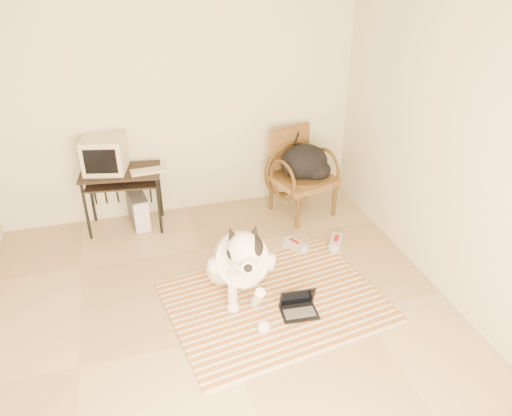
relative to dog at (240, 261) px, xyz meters
name	(u,v)px	position (x,y,z in m)	size (l,w,h in m)	color
floor	(229,337)	(-0.23, -0.51, -0.36)	(4.50, 4.50, 0.00)	tan
wall_back	(176,96)	(-0.23, 1.74, 0.99)	(4.50, 4.50, 0.00)	beige
wall_right	(473,157)	(1.77, -0.51, 0.99)	(4.50, 4.50, 0.00)	beige
rug	(275,301)	(0.26, -0.21, -0.35)	(2.01, 1.65, 0.02)	#BD571D
dog	(240,261)	(0.00, 0.00, 0.00)	(0.59, 1.25, 0.89)	silver
laptop	(298,307)	(0.41, -0.40, -0.28)	(0.33, 0.25, 0.22)	black
computer_desk	(121,179)	(-0.91, 1.47, 0.23)	(0.88, 0.56, 0.69)	black
crt_monitor	(104,154)	(-1.05, 1.53, 0.51)	(0.49, 0.47, 0.37)	#BCAC93
desk_keyboard	(149,171)	(-0.63, 1.37, 0.34)	(0.38, 0.14, 0.02)	#BCAC93
pc_tower	(139,210)	(-0.78, 1.48, -0.17)	(0.22, 0.42, 0.38)	#474749
rattan_chair	(300,173)	(1.05, 1.31, 0.12)	(0.78, 0.76, 0.96)	brown
backpack	(306,163)	(1.09, 1.24, 0.27)	(0.55, 0.45, 0.39)	black
sneaker_left	(296,246)	(0.73, 0.54, -0.32)	(0.21, 0.29, 0.09)	silver
sneaker_right	(336,243)	(1.14, 0.46, -0.31)	(0.25, 0.30, 0.10)	silver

